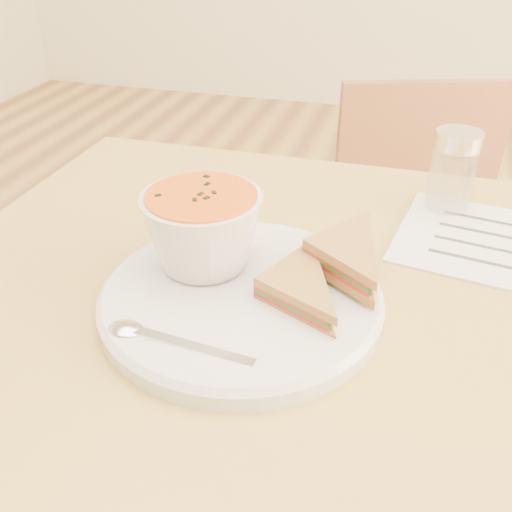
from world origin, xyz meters
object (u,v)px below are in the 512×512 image
(plate, at_px, (241,299))
(condiment_shaker, at_px, (452,171))
(chair_far, at_px, (423,291))
(soup_bowl, at_px, (203,234))

(plate, bearing_deg, condiment_shaker, 54.59)
(plate, bearing_deg, chair_far, 70.17)
(soup_bowl, distance_m, condiment_shaker, 0.35)
(plate, height_order, soup_bowl, soup_bowl)
(chair_far, xyz_separation_m, soup_bowl, (-0.26, -0.56, 0.41))
(soup_bowl, bearing_deg, chair_far, 64.70)
(chair_far, height_order, soup_bowl, soup_bowl)
(chair_far, distance_m, plate, 0.73)
(plate, bearing_deg, soup_bowl, 146.93)
(plate, relative_size, condiment_shaker, 2.68)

